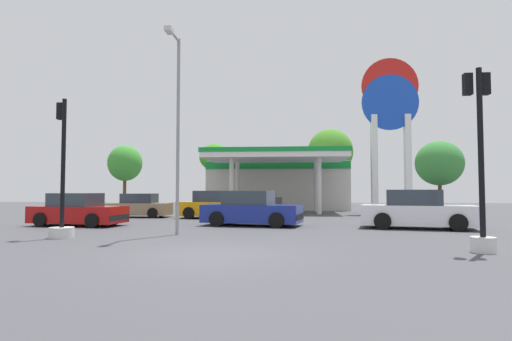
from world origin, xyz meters
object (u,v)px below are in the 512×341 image
at_px(car_3, 138,206).
at_px(traffic_signal_1, 62,203).
at_px(car_1, 78,211).
at_px(tree_3, 439,163).
at_px(tree_1, 215,158).
at_px(car_0, 417,211).
at_px(car_4, 252,210).
at_px(traffic_signal_0, 481,181).
at_px(tree_0, 125,163).
at_px(car_2, 217,206).
at_px(corner_streetlamp, 177,115).
at_px(tree_2, 330,152).
at_px(station_pole_sign, 390,116).

height_order(car_3, traffic_signal_1, traffic_signal_1).
distance_m(car_1, tree_3, 35.58).
bearing_deg(car_1, tree_1, 85.51).
xyz_separation_m(car_0, car_1, (-14.73, 0.13, -0.07)).
bearing_deg(car_4, traffic_signal_0, -48.75).
xyz_separation_m(tree_0, tree_3, (32.95, -0.17, -0.19)).
bearing_deg(car_2, car_4, -63.06).
xyz_separation_m(tree_1, tree_3, (22.71, 1.97, -0.55)).
xyz_separation_m(car_3, traffic_signal_0, (13.91, -12.91, 1.19)).
xyz_separation_m(car_0, tree_1, (-12.88, 23.64, 4.17)).
height_order(car_0, car_1, car_0).
relative_size(traffic_signal_0, tree_3, 0.72).
bearing_deg(car_2, traffic_signal_1, -108.90).
bearing_deg(car_4, tree_0, 122.89).
bearing_deg(car_2, corner_streetlamp, -89.27).
height_order(car_2, tree_1, tree_1).
bearing_deg(car_4, car_0, -6.79).
bearing_deg(car_0, tree_1, 118.59).
xyz_separation_m(car_2, tree_0, (-13.73, 20.22, 3.83)).
distance_m(tree_0, tree_1, 10.46).
xyz_separation_m(car_0, car_2, (-9.39, 5.56, -0.02)).
height_order(car_0, tree_1, tree_1).
height_order(car_3, tree_2, tree_2).
height_order(tree_2, tree_3, tree_2).
height_order(car_0, tree_2, tree_2).
xyz_separation_m(car_2, corner_streetlamp, (0.11, -8.96, 3.55)).
height_order(car_0, car_3, car_0).
xyz_separation_m(car_0, tree_0, (-23.12, 25.78, 3.81)).
xyz_separation_m(car_0, tree_2, (-1.27, 23.85, 4.71)).
bearing_deg(tree_3, tree_2, -171.00).
xyz_separation_m(traffic_signal_0, tree_1, (-12.52, 30.35, 3.07)).
distance_m(tree_1, tree_2, 11.63).
bearing_deg(corner_streetlamp, car_2, 90.73).
bearing_deg(car_3, car_4, -36.32).
height_order(car_2, tree_3, tree_3).
xyz_separation_m(traffic_signal_1, tree_0, (-10.28, 30.29, 3.36)).
xyz_separation_m(station_pole_sign, tree_3, (8.19, 14.38, -2.38)).
distance_m(car_2, traffic_signal_1, 10.65).
distance_m(tree_2, tree_3, 11.29).
bearing_deg(car_4, tree_2, 76.05).
bearing_deg(station_pole_sign, tree_1, 139.49).
relative_size(car_0, car_3, 1.22).
bearing_deg(corner_streetlamp, tree_0, 115.38).
bearing_deg(car_0, traffic_signal_0, -93.13).
xyz_separation_m(traffic_signal_1, tree_3, (22.66, 30.12, 3.18)).
relative_size(traffic_signal_1, corner_streetlamp, 0.66).
xyz_separation_m(car_2, traffic_signal_0, (9.02, -12.27, 1.12)).
xyz_separation_m(tree_0, tree_2, (21.85, -1.92, 0.90)).
xyz_separation_m(station_pole_sign, tree_0, (-24.75, 14.54, -2.19)).
distance_m(car_0, tree_0, 34.83).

